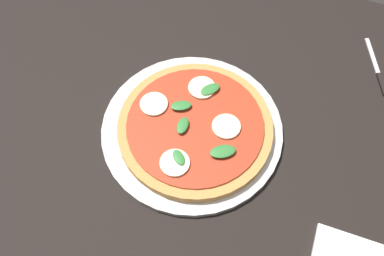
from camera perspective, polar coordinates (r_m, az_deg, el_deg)
ground_plane at (r=1.48m, az=1.06°, el=-16.42°), size 6.00×6.00×0.00m
dining_table at (r=0.86m, az=1.76°, el=-6.23°), size 1.59×1.07×0.73m
serving_tray at (r=0.81m, az=-0.00°, el=-0.14°), size 0.36×0.36×0.01m
pizza at (r=0.79m, az=0.41°, el=0.19°), size 0.30×0.30×0.03m
knife at (r=0.97m, az=24.62°, el=6.99°), size 0.07×0.15×0.01m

